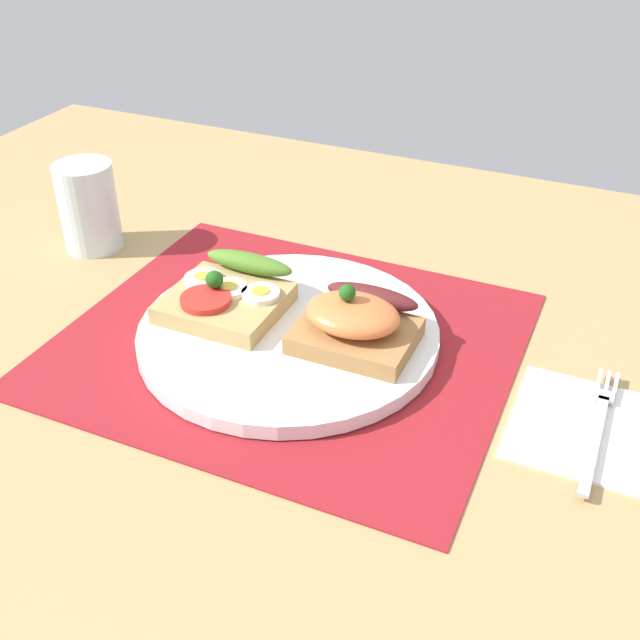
% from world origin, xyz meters
% --- Properties ---
extents(ground_plane, '(1.20, 0.90, 0.03)m').
position_xyz_m(ground_plane, '(0.00, 0.00, -0.02)').
color(ground_plane, tan).
extents(placemat, '(0.38, 0.33, 0.00)m').
position_xyz_m(placemat, '(0.00, 0.00, 0.00)').
color(placemat, maroon).
rests_on(placemat, ground_plane).
extents(plate, '(0.26, 0.26, 0.01)m').
position_xyz_m(plate, '(0.00, 0.00, 0.01)').
color(plate, white).
rests_on(plate, placemat).
extents(sandwich_egg_tomato, '(0.10, 0.11, 0.04)m').
position_xyz_m(sandwich_egg_tomato, '(-0.06, 0.00, 0.03)').
color(sandwich_egg_tomato, tan).
rests_on(sandwich_egg_tomato, plate).
extents(sandwich_salmon, '(0.10, 0.09, 0.05)m').
position_xyz_m(sandwich_salmon, '(0.06, 0.00, 0.04)').
color(sandwich_salmon, '#A07341').
rests_on(sandwich_salmon, plate).
extents(napkin, '(0.14, 0.12, 0.01)m').
position_xyz_m(napkin, '(0.27, -0.01, 0.00)').
color(napkin, white).
rests_on(napkin, ground_plane).
extents(fork, '(0.02, 0.15, 0.00)m').
position_xyz_m(fork, '(0.26, -0.01, 0.01)').
color(fork, '#B7B7BC').
rests_on(fork, napkin).
extents(drinking_glass, '(0.06, 0.06, 0.09)m').
position_xyz_m(drinking_glass, '(-0.27, 0.08, 0.05)').
color(drinking_glass, silver).
rests_on(drinking_glass, ground_plane).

